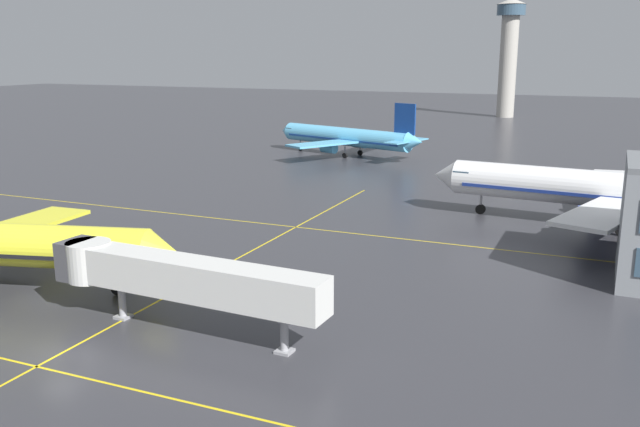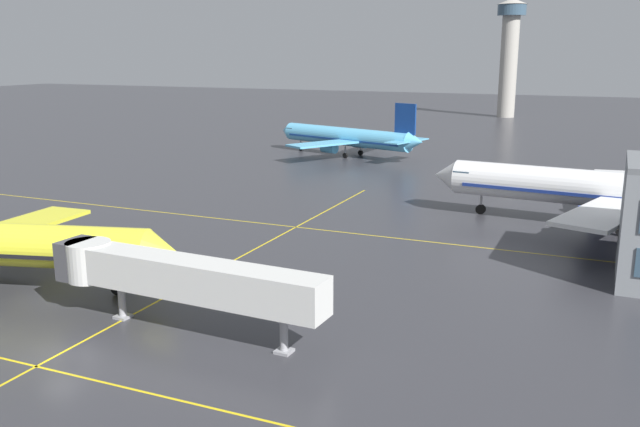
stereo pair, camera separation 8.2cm
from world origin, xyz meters
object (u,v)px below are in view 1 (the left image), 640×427
(control_tower, at_px, (509,49))
(airliner_second_row, at_px, (612,191))
(jet_bridge, at_px, (168,275))
(airliner_third_row, at_px, (347,137))

(control_tower, bearing_deg, airliner_second_row, -76.72)
(airliner_second_row, distance_m, jet_bridge, 52.25)
(airliner_second_row, bearing_deg, airliner_third_row, 139.89)
(airliner_second_row, height_order, control_tower, control_tower)
(airliner_second_row, xyz_separation_m, control_tower, (-31.64, 134.02, 16.12))
(jet_bridge, bearing_deg, control_tower, 90.95)
(jet_bridge, relative_size, control_tower, 0.63)
(airliner_third_row, bearing_deg, airliner_second_row, -40.11)
(airliner_second_row, relative_size, control_tower, 1.18)
(airliner_second_row, xyz_separation_m, jet_bridge, (-28.71, -43.65, -0.32))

